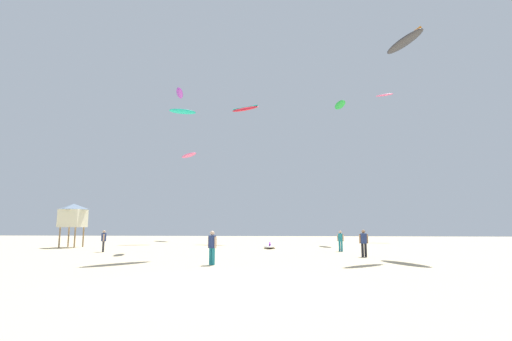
# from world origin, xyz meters

# --- Properties ---
(ground_plane) EXTENTS (120.00, 120.00, 0.00)m
(ground_plane) POSITION_xyz_m (0.00, 0.00, 0.00)
(ground_plane) COLOR #C6B28C
(person_foreground) EXTENTS (0.53, 0.41, 1.79)m
(person_foreground) POSITION_xyz_m (-1.34, 6.71, 1.05)
(person_foreground) COLOR teal
(person_foreground) RESTS_ON ground
(person_midground) EXTENTS (0.50, 0.37, 1.64)m
(person_midground) POSITION_xyz_m (7.00, 17.78, 0.96)
(person_midground) COLOR teal
(person_midground) RESTS_ON ground
(person_left) EXTENTS (0.59, 0.41, 1.79)m
(person_left) POSITION_xyz_m (7.79, 12.54, 1.05)
(person_left) COLOR black
(person_left) RESTS_ON ground
(person_right) EXTENTS (0.38, 0.52, 1.69)m
(person_right) POSITION_xyz_m (-11.76, 15.72, 0.99)
(person_right) COLOR #2D2D33
(person_right) RESTS_ON ground
(kite_grounded_near) EXTENTS (1.28, 3.96, 0.48)m
(kite_grounded_near) POSITION_xyz_m (1.12, 21.96, 0.23)
(kite_grounded_near) COLOR white
(kite_grounded_near) RESTS_ON ground
(lifeguard_tower) EXTENTS (2.30, 2.30, 4.15)m
(lifeguard_tower) POSITION_xyz_m (-17.86, 21.67, 3.05)
(lifeguard_tower) COLOR #8C704C
(lifeguard_tower) RESTS_ON ground
(kite_aloft_0) EXTENTS (1.45, 2.69, 0.65)m
(kite_aloft_0) POSITION_xyz_m (-6.77, 18.40, 13.85)
(kite_aloft_0) COLOR purple
(kite_aloft_1) EXTENTS (4.03, 2.70, 0.90)m
(kite_aloft_1) POSITION_xyz_m (-2.41, 33.13, 16.92)
(kite_aloft_1) COLOR red
(kite_aloft_2) EXTENTS (3.76, 4.35, 0.55)m
(kite_aloft_2) POSITION_xyz_m (-11.44, 39.98, 12.25)
(kite_aloft_2) COLOR #E5598C
(kite_aloft_3) EXTENTS (2.56, 1.60, 0.31)m
(kite_aloft_3) POSITION_xyz_m (17.25, 40.83, 20.96)
(kite_aloft_3) COLOR #E5598C
(kite_aloft_5) EXTENTS (1.46, 3.35, 0.71)m
(kite_aloft_5) POSITION_xyz_m (9.27, 30.80, 16.39)
(kite_aloft_5) COLOR green
(kite_aloft_6) EXTENTS (3.53, 2.27, 0.67)m
(kite_aloft_6) POSITION_xyz_m (-10.46, 32.58, 16.58)
(kite_aloft_6) COLOR #19B29E
(kite_aloft_7) EXTENTS (2.48, 4.34, 0.54)m
(kite_aloft_7) POSITION_xyz_m (11.86, 14.60, 16.08)
(kite_aloft_7) COLOR #2D2D33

